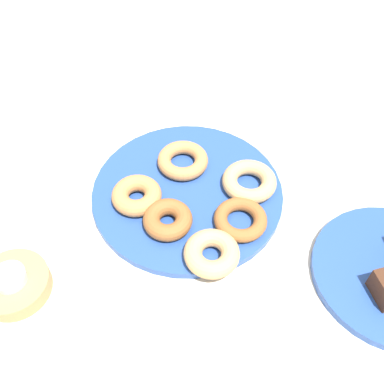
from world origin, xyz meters
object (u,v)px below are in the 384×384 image
donut_plate (187,193)px  donut_5 (168,220)px  donut_2 (249,181)px  donut_1 (209,254)px  tealight (9,277)px  candle_holder (14,284)px  donut_0 (137,195)px  donut_4 (183,160)px  donut_3 (240,219)px

donut_plate → donut_5: size_ratio=4.11×
donut_2 → donut_1: bearing=47.9°
donut_5 → donut_1: bearing=119.1°
donut_plate → tealight: tealight is taller
donut_plate → candle_holder: (0.29, 0.11, 0.01)m
tealight → donut_2: bearing=-167.8°
donut_1 → donut_2: size_ratio=0.91×
donut_0 → donut_4: size_ratio=0.92×
donut_0 → candle_holder: bearing=27.6°
donut_plate → donut_0: (0.09, -0.00, 0.02)m
donut_1 → donut_3: size_ratio=0.99×
donut_1 → donut_4: donut_1 is taller
donut_1 → donut_5: (0.04, -0.08, -0.00)m
donut_3 → donut_1: bearing=36.1°
donut_0 → donut_4: donut_0 is taller
donut_0 → donut_3: (-0.15, 0.09, -0.00)m
donut_plate → donut_4: bearing=-97.4°
candle_holder → donut_3: bearing=-177.6°
donut_plate → tealight: bearing=19.9°
donut_1 → tealight: (0.29, -0.04, 0.01)m
donut_plate → donut_2: 0.11m
donut_plate → candle_holder: size_ratio=3.07×
donut_plate → tealight: size_ratio=6.82×
tealight → candle_holder: bearing=0.0°
donut_plate → donut_0: size_ratio=3.92×
donut_plate → donut_0: 0.09m
donut_3 → donut_4: 0.16m
candle_holder → donut_5: bearing=-169.7°
donut_plate → donut_4: (-0.01, -0.06, 0.02)m
donut_1 → donut_2: (-0.11, -0.12, -0.00)m
donut_1 → donut_5: 0.09m
donut_2 → donut_3: size_ratio=1.09×
donut_2 → donut_3: 0.08m
donut_1 → donut_3: (-0.07, -0.05, -0.00)m
donut_3 → donut_0: bearing=-31.4°
donut_1 → donut_4: (-0.01, -0.20, -0.00)m
donut_2 → candle_holder: bearing=12.2°
donut_3 → tealight: tealight is taller
donut_4 → donut_5: size_ratio=1.14×
donut_3 → donut_5: size_ratio=1.08×
tealight → donut_3: bearing=-177.6°
donut_0 → donut_plate: bearing=179.1°
donut_3 → donut_2: bearing=-119.9°
donut_3 → donut_5: (0.11, -0.03, 0.00)m
donut_3 → donut_4: (0.06, -0.15, 0.00)m
donut_5 → donut_3: bearing=165.6°
donut_plate → donut_3: donut_3 is taller
donut_1 → donut_3: bearing=-143.9°
donut_plate → donut_4: size_ratio=3.61×
donut_3 → donut_5: 0.12m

